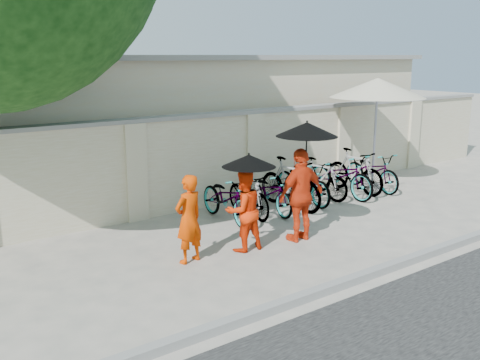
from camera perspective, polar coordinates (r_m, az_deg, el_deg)
ground at (r=9.26m, az=3.21°, el=-7.79°), size 80.00×80.00×0.00m
kerb at (r=8.10m, az=10.98°, el=-10.74°), size 40.00×0.16×0.12m
compound_wall at (r=12.05m, az=-2.70°, el=2.09°), size 20.00×0.30×2.00m
building_behind at (r=15.69m, az=-7.38°, el=6.79°), size 14.00×6.00×3.20m
monk_left at (r=8.68m, az=-5.49°, el=-4.16°), size 0.60×0.46×1.47m
monk_center at (r=9.18m, az=0.38°, el=-3.26°), size 0.72×0.57×1.43m
parasol_center at (r=8.93m, az=0.95°, el=2.07°), size 0.92×0.92×0.89m
monk_right at (r=9.70m, az=6.54°, el=-1.60°), size 1.00×0.42×1.71m
parasol_right at (r=9.42m, az=7.15°, el=5.39°), size 1.09×1.09×1.21m
patio_umbrella at (r=13.69m, az=14.45°, el=9.38°), size 2.36×2.36×2.77m
bike_0 at (r=10.85m, az=-1.42°, el=-1.96°), size 0.75×1.87×0.96m
bike_1 at (r=11.17m, az=0.89°, el=-1.55°), size 0.58×1.61×0.95m
bike_2 at (r=11.49m, az=3.19°, el=-1.31°), size 0.75×1.74×0.89m
bike_3 at (r=11.79m, az=5.37°, el=-0.37°), size 0.62×1.90×1.12m
bike_4 at (r=12.30m, az=6.75°, el=-0.18°), size 0.73×1.89×0.98m
bike_5 at (r=12.70m, az=8.53°, el=0.14°), size 0.67×1.65×0.96m
bike_6 at (r=12.98m, az=10.73°, el=0.51°), size 0.73×1.99×1.04m
bike_7 at (r=13.42m, az=12.15°, el=0.94°), size 0.51×1.79×1.08m
bike_8 at (r=13.80m, az=13.91°, el=0.93°), size 0.81×1.87×0.96m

